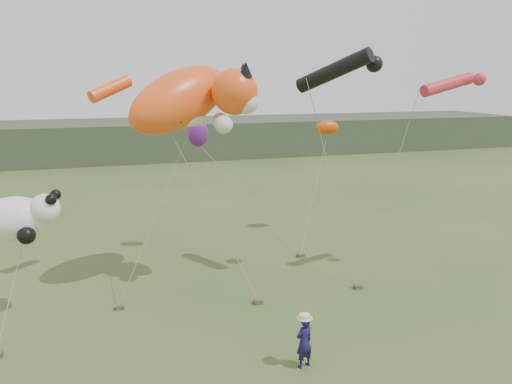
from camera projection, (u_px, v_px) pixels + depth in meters
ground at (313, 356)px, 15.96m from camera, size 120.00×120.00×0.00m
headland at (131, 140)px, 56.33m from camera, size 90.00×13.00×4.00m
festival_attendant at (304, 342)px, 15.20m from camera, size 0.70×0.56×1.65m
sandbag_anchors at (222, 296)px, 20.15m from camera, size 13.93×5.96×0.17m
cat_kite at (192, 99)px, 20.10m from camera, size 6.59×4.59×3.85m
fish_kite at (159, 118)px, 19.78m from camera, size 2.24×1.47×1.20m
tube_kites at (379, 74)px, 20.63m from camera, size 7.50×3.39×1.98m
panda_kite at (19, 218)px, 17.69m from camera, size 2.82×1.82×1.75m
misc_kites at (264, 131)px, 25.90m from camera, size 8.68×2.03×1.27m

